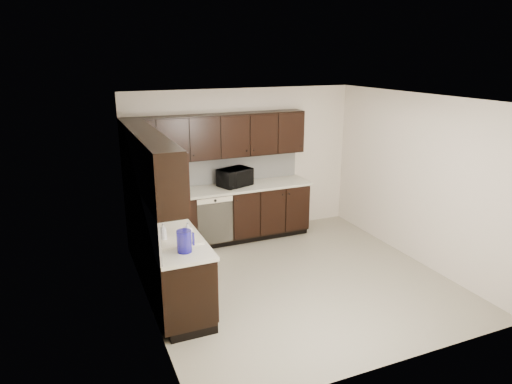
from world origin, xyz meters
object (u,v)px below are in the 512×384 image
(sink, at_px, (174,240))
(blue_pitcher, at_px, (184,241))
(toaster_oven, at_px, (151,189))
(storage_bin, at_px, (149,197))
(microwave, at_px, (235,177))

(sink, xyz_separation_m, blue_pitcher, (0.01, -0.51, 0.18))
(sink, bearing_deg, toaster_oven, 87.79)
(sink, distance_m, storage_bin, 1.37)
(sink, height_order, blue_pitcher, sink)
(sink, distance_m, blue_pitcher, 0.54)
(sink, relative_size, storage_bin, 1.73)
(toaster_oven, xyz_separation_m, storage_bin, (-0.10, -0.38, -0.01))
(toaster_oven, bearing_deg, storage_bin, -92.03)
(storage_bin, xyz_separation_m, blue_pitcher, (0.04, -1.87, 0.03))
(microwave, xyz_separation_m, storage_bin, (-1.47, -0.37, -0.05))
(storage_bin, bearing_deg, toaster_oven, 75.65)
(microwave, distance_m, storage_bin, 1.52)
(toaster_oven, relative_size, storage_bin, 0.67)
(sink, distance_m, toaster_oven, 1.76)
(blue_pitcher, bearing_deg, toaster_oven, 110.89)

